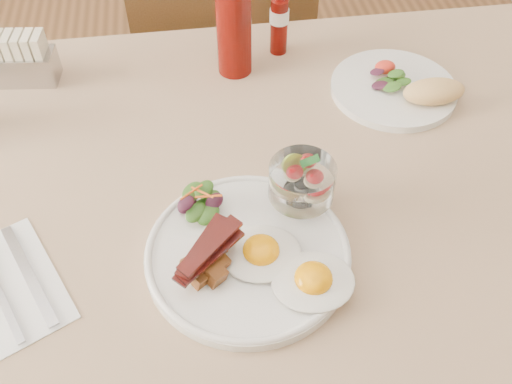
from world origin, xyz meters
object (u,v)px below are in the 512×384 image
at_px(ketchup_bottle, 234,29).
at_px(fruit_cup, 302,182).
at_px(chair_far, 223,56).
at_px(hot_sauce_bottle, 279,23).
at_px(sugar_caddy, 25,61).
at_px(table, 260,219).
at_px(second_plate, 403,88).
at_px(main_plate, 248,254).

bearing_deg(ketchup_bottle, fruit_cup, -81.80).
height_order(chair_far, hot_sauce_bottle, chair_far).
xyz_separation_m(ketchup_bottle, sugar_caddy, (-0.37, 0.02, -0.05)).
distance_m(hot_sauce_bottle, sugar_caddy, 0.46).
height_order(table, second_plate, second_plate).
bearing_deg(second_plate, main_plate, -135.65).
distance_m(table, hot_sauce_bottle, 0.38).
relative_size(table, second_plate, 5.94).
relative_size(ketchup_bottle, hot_sauce_bottle, 1.46).
xyz_separation_m(chair_far, sugar_caddy, (-0.38, -0.35, 0.27)).
height_order(chair_far, ketchup_bottle, ketchup_bottle).
bearing_deg(main_plate, chair_far, 87.27).
relative_size(ketchup_bottle, sugar_caddy, 1.70).
bearing_deg(hot_sauce_bottle, table, -104.05).
distance_m(chair_far, sugar_caddy, 0.58).
relative_size(second_plate, sugar_caddy, 2.05).
xyz_separation_m(chair_far, second_plate, (0.28, -0.49, 0.24)).
height_order(table, main_plate, main_plate).
xyz_separation_m(main_plate, hot_sauce_bottle, (0.12, 0.48, 0.05)).
relative_size(chair_far, ketchup_bottle, 5.01).
bearing_deg(table, second_plate, 32.00).
relative_size(table, chair_far, 1.43).
xyz_separation_m(second_plate, sugar_caddy, (-0.66, 0.14, 0.03)).
bearing_deg(table, chair_far, 90.00).
xyz_separation_m(fruit_cup, sugar_caddy, (-0.43, 0.38, -0.03)).
xyz_separation_m(table, fruit_cup, (0.05, -0.07, 0.16)).
xyz_separation_m(main_plate, second_plate, (0.32, 0.31, 0.01)).
distance_m(ketchup_bottle, hot_sauce_bottle, 0.10).
relative_size(main_plate, ketchup_bottle, 1.51).
bearing_deg(chair_far, second_plate, -60.15).
distance_m(table, fruit_cup, 0.18).
bearing_deg(ketchup_bottle, chair_far, 89.26).
xyz_separation_m(table, second_plate, (0.28, 0.18, 0.10)).
bearing_deg(fruit_cup, table, 124.87).
height_order(second_plate, hot_sauce_bottle, hot_sauce_bottle).
relative_size(hot_sauce_bottle, sugar_caddy, 1.17).
bearing_deg(ketchup_bottle, main_plate, -94.46).
distance_m(chair_far, fruit_cup, 0.79).
relative_size(fruit_cup, hot_sauce_bottle, 0.73).
distance_m(chair_far, hot_sauce_bottle, 0.44).
bearing_deg(ketchup_bottle, sugar_caddy, 176.52).
bearing_deg(sugar_caddy, hot_sauce_bottle, 9.72).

